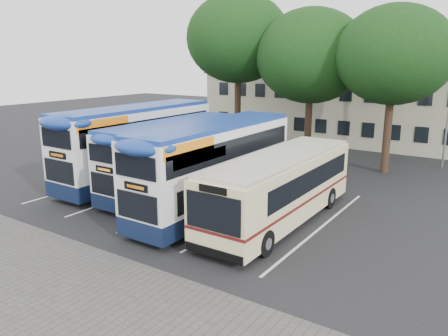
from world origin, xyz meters
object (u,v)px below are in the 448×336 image
at_px(tree_left, 238,39).
at_px(tree_mid, 311,56).
at_px(tree_right, 394,55).
at_px(bus_dd_mid, 173,154).
at_px(bus_single, 281,184).
at_px(bus_dd_left, 138,141).
at_px(bus_dd_right, 215,164).

height_order(tree_left, tree_mid, tree_left).
height_order(tree_right, bus_dd_mid, tree_right).
xyz_separation_m(tree_mid, tree_right, (5.78, -0.78, 0.03)).
height_order(bus_dd_mid, bus_single, bus_dd_mid).
xyz_separation_m(bus_dd_mid, bus_single, (6.97, -0.77, -0.43)).
bearing_deg(bus_dd_mid, bus_single, -6.27).
height_order(tree_right, bus_dd_left, tree_right).
xyz_separation_m(bus_dd_right, bus_single, (3.24, 0.54, -0.62)).
distance_m(tree_left, bus_dd_right, 16.13).
distance_m(tree_right, bus_dd_left, 16.56).
distance_m(tree_mid, bus_dd_right, 14.15).
bearing_deg(tree_left, tree_mid, 0.97).
bearing_deg(tree_left, bus_dd_left, -89.53).
height_order(bus_dd_mid, bus_dd_right, bus_dd_right).
bearing_deg(tree_right, tree_mid, 172.36).
xyz_separation_m(bus_dd_mid, bus_dd_right, (3.73, -1.31, 0.19)).
xyz_separation_m(bus_dd_left, bus_single, (10.10, -1.27, -0.75)).
bearing_deg(tree_mid, bus_single, -71.77).
distance_m(bus_dd_left, bus_dd_mid, 3.18).
xyz_separation_m(tree_left, bus_dd_right, (6.95, -13.08, -6.40)).
relative_size(bus_dd_left, bus_single, 1.05).
xyz_separation_m(tree_right, bus_dd_mid, (-8.59, -11.10, -5.27)).
bearing_deg(bus_single, bus_dd_left, 172.84).
distance_m(tree_right, bus_single, 13.26).
relative_size(tree_mid, tree_right, 1.02).
bearing_deg(bus_dd_right, tree_right, 68.61).
relative_size(tree_right, bus_dd_mid, 1.10).
height_order(bus_dd_left, bus_single, bus_dd_left).
height_order(tree_mid, bus_dd_left, tree_mid).
bearing_deg(bus_single, bus_dd_mid, 173.73).
bearing_deg(tree_left, bus_single, -50.90).
xyz_separation_m(bus_dd_left, bus_dd_right, (6.86, -1.81, -0.13)).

